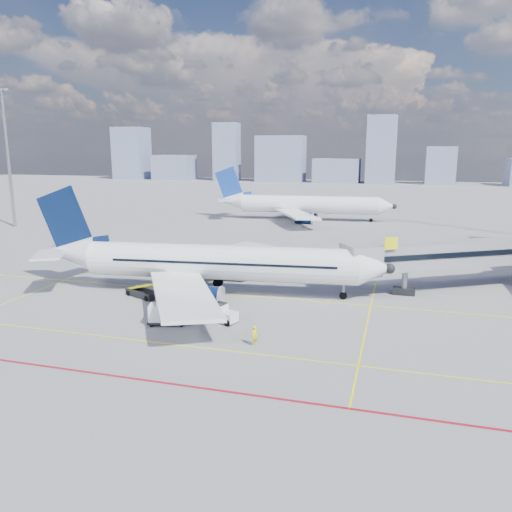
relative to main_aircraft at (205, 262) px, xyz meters
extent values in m
plane|color=gray|center=(2.65, -7.77, -3.22)|extent=(420.00, 420.00, 0.00)
cube|color=#F1ED0C|center=(2.65, 0.23, -3.22)|extent=(60.00, 0.18, 0.01)
cube|color=#F1ED0C|center=(2.65, -13.77, -3.22)|extent=(80.00, 0.15, 0.01)
cube|color=#F1ED0C|center=(16.65, -5.77, -3.22)|extent=(0.15, 28.00, 0.01)
cube|color=#F1ED0C|center=(-17.35, 0.23, -3.22)|extent=(0.15, 30.00, 0.01)
cube|color=maroon|center=(2.65, -19.77, -3.22)|extent=(90.00, 0.25, 0.01)
cube|color=gray|center=(24.90, 8.38, 0.68)|extent=(20.84, 13.93, 2.60)
cube|color=black|center=(24.90, 8.38, 0.88)|extent=(20.52, 13.82, 0.55)
cube|color=gray|center=(15.35, 2.73, 0.68)|extent=(4.49, 4.56, 3.00)
cube|color=black|center=(19.65, 5.03, -2.87)|extent=(2.20, 1.00, 0.70)
cylinder|color=gray|center=(19.65, 5.03, -1.52)|extent=(0.56, 0.56, 2.70)
cube|color=#F1ED0C|center=(18.15, 2.53, 2.48)|extent=(1.26, 0.82, 1.20)
cylinder|color=gray|center=(-52.35, 32.23, 9.28)|extent=(0.56, 0.56, 25.00)
cube|color=gray|center=(-52.35, 32.23, 21.98)|extent=(3.20, 0.40, 0.50)
cube|color=silver|center=(-52.35, 31.98, 21.98)|extent=(0.60, 0.15, 0.35)
cube|color=silver|center=(-51.15, 31.98, 21.98)|extent=(0.60, 0.15, 0.35)
cube|color=gray|center=(-112.47, 182.23, 9.48)|extent=(15.09, 13.78, 25.41)
cube|color=gray|center=(-89.41, 182.23, 2.74)|extent=(18.75, 13.21, 11.94)
cube|color=gray|center=(-61.87, 182.23, 10.25)|extent=(11.41, 8.54, 26.95)
cube|color=gray|center=(-35.44, 182.23, 7.16)|extent=(21.60, 12.63, 20.77)
cube|color=gray|center=(-9.52, 182.23, 2.08)|extent=(20.35, 12.70, 10.62)
cube|color=gray|center=(9.66, 182.23, 11.24)|extent=(12.32, 14.77, 28.92)
cube|color=gray|center=(34.35, 182.23, 4.72)|extent=(12.15, 9.66, 15.90)
cylinder|color=white|center=(1.59, 0.18, 0.08)|extent=(27.76, 6.70, 3.58)
cone|color=white|center=(16.90, 1.94, 0.08)|extent=(3.69, 3.93, 3.58)
sphere|color=black|center=(18.18, 2.09, 0.08)|extent=(1.12, 1.12, 1.01)
cone|color=white|center=(-15.00, -1.73, 0.58)|extent=(6.24, 4.23, 3.58)
cube|color=black|center=(15.72, 1.81, 0.58)|extent=(1.52, 1.52, 0.41)
cube|color=white|center=(-0.72, 8.23, -0.91)|extent=(9.10, 15.88, 0.53)
cube|color=white|center=(1.16, -8.18, -0.91)|extent=(11.81, 15.47, 0.53)
cylinder|color=#08193E|center=(0.52, 5.42, -2.06)|extent=(3.52, 2.47, 2.11)
cylinder|color=#08193E|center=(1.74, -5.16, -2.06)|extent=(3.52, 2.47, 2.11)
cylinder|color=silver|center=(2.26, 5.62, -2.06)|extent=(0.57, 2.19, 2.17)
cylinder|color=silver|center=(3.47, -4.96, -2.06)|extent=(0.57, 2.19, 2.17)
cube|color=#08193E|center=(-15.00, -1.73, 3.75)|extent=(6.28, 1.01, 7.82)
cube|color=#08193E|center=(-12.82, -1.47, 1.54)|extent=(5.17, 0.86, 1.97)
cube|color=white|center=(-15.70, 1.15, 0.90)|extent=(4.02, 5.69, 0.20)
cube|color=white|center=(-15.03, -4.68, 0.90)|extent=(4.87, 5.83, 0.20)
cylinder|color=gray|center=(13.89, 1.60, -2.32)|extent=(0.31, 0.31, 1.80)
cylinder|color=black|center=(13.89, 1.60, -2.84)|extent=(0.79, 0.37, 0.76)
cylinder|color=gray|center=(0.40, 2.45, -2.42)|extent=(0.35, 0.35, 1.60)
cylinder|color=black|center=(0.40, 2.45, -2.72)|extent=(1.07, 0.76, 1.00)
cylinder|color=gray|center=(0.95, -2.29, -2.42)|extent=(0.35, 0.35, 1.60)
cylinder|color=black|center=(0.95, -2.29, -2.72)|extent=(1.07, 0.76, 1.00)
cube|color=black|center=(1.84, 1.99, 0.35)|extent=(22.44, 2.68, 0.24)
cube|color=black|center=(2.25, -1.52, 0.35)|extent=(22.44, 2.68, 0.24)
cylinder|color=white|center=(0.53, 56.73, 0.08)|extent=(28.49, 5.53, 3.68)
cone|color=white|center=(16.35, 57.77, 0.08)|extent=(3.63, 3.90, 3.68)
sphere|color=black|center=(17.67, 57.86, 0.08)|extent=(1.10, 1.10, 1.04)
cone|color=white|center=(-16.60, 55.60, 0.59)|extent=(6.27, 4.07, 3.68)
cube|color=black|center=(15.13, 57.69, 0.59)|extent=(1.51, 1.51, 0.42)
cube|color=white|center=(-1.44, 65.11, -0.94)|extent=(10.00, 16.31, 0.54)
cube|color=white|center=(-0.32, 48.16, -0.94)|extent=(11.60, 16.07, 0.54)
cylinder|color=#08193E|center=(-0.30, 62.16, -2.12)|extent=(3.53, 2.39, 2.17)
cylinder|color=#08193E|center=(0.42, 51.24, -2.12)|extent=(3.53, 2.39, 2.17)
cylinder|color=silver|center=(1.49, 62.28, -2.12)|extent=(0.48, 2.24, 2.23)
cylinder|color=silver|center=(2.21, 51.36, -2.12)|extent=(0.48, 2.24, 2.23)
cube|color=#153C96|center=(-16.60, 55.60, 3.85)|extent=(6.47, 0.73, 8.05)
cube|color=#153C96|center=(-14.34, 55.75, 1.59)|extent=(5.33, 0.63, 2.03)
cube|color=white|center=(-17.18, 58.59, 0.93)|extent=(4.34, 5.90, 0.21)
cube|color=white|center=(-16.78, 52.57, 0.93)|extent=(4.85, 5.99, 0.21)
cylinder|color=black|center=(-0.57, 59.12, -2.72)|extent=(1.04, 0.71, 1.00)
cylinder|color=black|center=(-0.25, 54.22, -2.72)|extent=(1.04, 0.71, 1.00)
cylinder|color=black|center=(13.24, 57.57, -2.84)|extent=(0.78, 0.33, 0.76)
cube|color=white|center=(4.78, -8.02, -2.64)|extent=(2.62, 1.91, 0.85)
cube|color=white|center=(4.38, -7.89, -2.00)|extent=(1.38, 1.49, 0.64)
cube|color=black|center=(4.38, -7.89, -1.78)|extent=(1.26, 1.40, 0.37)
cylinder|color=black|center=(3.79, -8.33, -2.93)|extent=(0.64, 0.40, 0.60)
cylinder|color=black|center=(4.14, -7.20, -2.93)|extent=(0.64, 0.40, 0.60)
cylinder|color=black|center=(5.43, -8.83, -2.93)|extent=(0.64, 0.40, 0.60)
cylinder|color=black|center=(5.77, -7.70, -2.93)|extent=(0.64, 0.40, 0.60)
cube|color=black|center=(0.43, -9.84, -2.94)|extent=(3.48, 2.25, 0.16)
cube|color=white|center=(-0.35, -10.06, -2.15)|extent=(1.70, 1.66, 1.38)
cube|color=white|center=(1.20, -9.62, -2.15)|extent=(1.70, 1.66, 1.38)
cylinder|color=black|center=(-0.61, -10.78, -3.08)|extent=(0.31, 0.20, 0.29)
cylinder|color=black|center=(-0.95, -9.57, -3.08)|extent=(0.31, 0.20, 0.29)
cylinder|color=black|center=(1.80, -10.10, -3.08)|extent=(0.31, 0.20, 0.29)
cylinder|color=black|center=(1.46, -8.90, -3.08)|extent=(0.31, 0.20, 0.29)
cube|color=black|center=(-5.58, -3.18, -2.82)|extent=(4.02, 2.78, 0.63)
cube|color=black|center=(-4.92, -3.47, -1.87)|extent=(5.32, 3.03, 1.67)
cube|color=#F1ED0C|center=(-4.72, -3.02, -1.87)|extent=(5.00, 2.28, 1.74)
cube|color=#F1ED0C|center=(-5.12, -3.93, -1.87)|extent=(5.00, 2.28, 1.74)
cylinder|color=black|center=(-7.16, -3.17, -2.95)|extent=(0.58, 0.42, 0.54)
cylinder|color=black|center=(-6.65, -2.01, -2.95)|extent=(0.58, 0.42, 0.54)
cylinder|color=black|center=(-4.52, -4.35, -2.95)|extent=(0.58, 0.42, 0.54)
cylinder|color=black|center=(-4.00, -3.19, -2.95)|extent=(0.58, 0.42, 0.54)
imported|color=yellow|center=(8.82, -12.26, -2.43)|extent=(0.66, 0.69, 1.60)
camera|label=1|loc=(18.76, -46.26, 11.28)|focal=35.00mm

